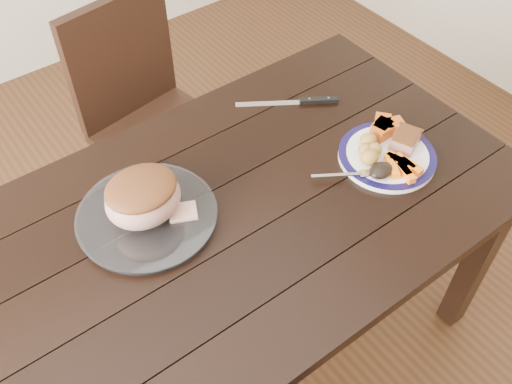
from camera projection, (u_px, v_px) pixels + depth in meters
ground at (235, 348)px, 2.04m from camera, size 4.00×4.00×0.00m
dining_table at (228, 236)px, 1.55m from camera, size 1.61×0.91×0.75m
chair_far at (147, 111)px, 2.10m from camera, size 0.48×0.49×0.93m
dinner_plate at (387, 156)px, 1.61m from camera, size 0.27×0.27×0.02m
plate_rim at (387, 154)px, 1.60m from camera, size 0.27×0.27×0.02m
serving_platter at (147, 217)px, 1.46m from camera, size 0.35×0.35×0.02m
pork_slice at (405, 140)px, 1.61m from camera, size 0.10×0.09×0.04m
roasted_potatoes at (369, 149)px, 1.58m from camera, size 0.10×0.10×0.04m
carrot_batons at (401, 166)px, 1.55m from camera, size 0.09×0.12×0.02m
pumpkin_wedges at (385, 127)px, 1.64m from camera, size 0.10×0.09×0.04m
dark_mushroom at (381, 170)px, 1.53m from camera, size 0.07×0.05×0.03m
fork at (349, 175)px, 1.54m from camera, size 0.16×0.11×0.00m
roast_joint at (143, 199)px, 1.41m from camera, size 0.19×0.17×0.13m
cut_slice at (183, 212)px, 1.45m from camera, size 0.09×0.08×0.02m
carving_knife at (306, 101)px, 1.77m from camera, size 0.28×0.19×0.01m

